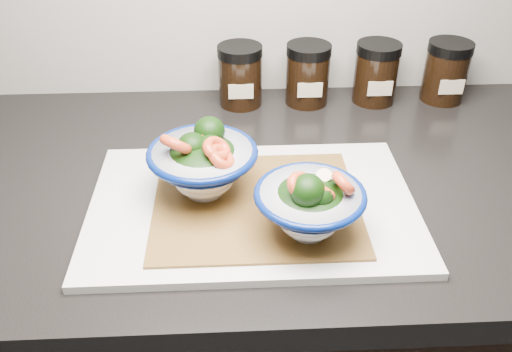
{
  "coord_description": "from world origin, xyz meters",
  "views": [
    {
      "loc": [
        -0.2,
        0.76,
        1.37
      ],
      "look_at": [
        -0.17,
        1.36,
        0.96
      ],
      "focal_mm": 38.0,
      "sensor_mm": 36.0,
      "label": 1
    }
  ],
  "objects_px": {
    "bowl_right": "(310,205)",
    "spice_jar_a": "(240,75)",
    "spice_jar_b": "(308,74)",
    "bowl_left": "(203,163)",
    "spice_jar_c": "(376,73)",
    "spice_jar_d": "(446,71)",
    "cutting_board": "(253,206)"
  },
  "relations": [
    {
      "from": "bowl_right",
      "to": "spice_jar_a",
      "type": "distance_m",
      "value": 0.41
    },
    {
      "from": "spice_jar_b",
      "to": "bowl_left",
      "type": "bearing_deg",
      "value": -121.12
    },
    {
      "from": "spice_jar_c",
      "to": "spice_jar_d",
      "type": "distance_m",
      "value": 0.13
    },
    {
      "from": "bowl_left",
      "to": "spice_jar_b",
      "type": "distance_m",
      "value": 0.35
    },
    {
      "from": "spice_jar_d",
      "to": "bowl_right",
      "type": "bearing_deg",
      "value": -127.73
    },
    {
      "from": "spice_jar_b",
      "to": "spice_jar_c",
      "type": "height_order",
      "value": "same"
    },
    {
      "from": "bowl_left",
      "to": "spice_jar_c",
      "type": "relative_size",
      "value": 1.35
    },
    {
      "from": "spice_jar_d",
      "to": "spice_jar_b",
      "type": "bearing_deg",
      "value": 180.0
    },
    {
      "from": "spice_jar_b",
      "to": "spice_jar_d",
      "type": "distance_m",
      "value": 0.26
    },
    {
      "from": "spice_jar_b",
      "to": "spice_jar_d",
      "type": "relative_size",
      "value": 1.0
    },
    {
      "from": "spice_jar_b",
      "to": "spice_jar_d",
      "type": "xyz_separation_m",
      "value": [
        0.26,
        0.0,
        0.0
      ]
    },
    {
      "from": "cutting_board",
      "to": "spice_jar_a",
      "type": "bearing_deg",
      "value": 91.45
    },
    {
      "from": "bowl_right",
      "to": "spice_jar_b",
      "type": "bearing_deg",
      "value": 83.04
    },
    {
      "from": "spice_jar_c",
      "to": "spice_jar_b",
      "type": "bearing_deg",
      "value": 180.0
    },
    {
      "from": "bowl_right",
      "to": "spice_jar_b",
      "type": "height_order",
      "value": "bowl_right"
    },
    {
      "from": "cutting_board",
      "to": "bowl_left",
      "type": "xyz_separation_m",
      "value": [
        -0.07,
        0.03,
        0.06
      ]
    },
    {
      "from": "spice_jar_a",
      "to": "bowl_right",
      "type": "bearing_deg",
      "value": -79.22
    },
    {
      "from": "bowl_left",
      "to": "spice_jar_a",
      "type": "relative_size",
      "value": 1.35
    },
    {
      "from": "cutting_board",
      "to": "bowl_right",
      "type": "xyz_separation_m",
      "value": [
        0.07,
        -0.07,
        0.05
      ]
    },
    {
      "from": "spice_jar_c",
      "to": "spice_jar_d",
      "type": "height_order",
      "value": "same"
    },
    {
      "from": "bowl_right",
      "to": "spice_jar_a",
      "type": "bearing_deg",
      "value": 100.78
    },
    {
      "from": "bowl_right",
      "to": "spice_jar_d",
      "type": "distance_m",
      "value": 0.5
    },
    {
      "from": "bowl_left",
      "to": "spice_jar_c",
      "type": "bearing_deg",
      "value": 44.24
    },
    {
      "from": "bowl_left",
      "to": "bowl_right",
      "type": "distance_m",
      "value": 0.17
    },
    {
      "from": "spice_jar_a",
      "to": "spice_jar_b",
      "type": "distance_m",
      "value": 0.12
    },
    {
      "from": "cutting_board",
      "to": "spice_jar_c",
      "type": "xyz_separation_m",
      "value": [
        0.24,
        0.33,
        0.05
      ]
    },
    {
      "from": "spice_jar_c",
      "to": "spice_jar_d",
      "type": "relative_size",
      "value": 1.0
    },
    {
      "from": "spice_jar_a",
      "to": "spice_jar_b",
      "type": "relative_size",
      "value": 1.0
    },
    {
      "from": "spice_jar_a",
      "to": "spice_jar_d",
      "type": "relative_size",
      "value": 1.0
    },
    {
      "from": "spice_jar_b",
      "to": "bowl_right",
      "type": "bearing_deg",
      "value": -96.96
    },
    {
      "from": "spice_jar_b",
      "to": "spice_jar_a",
      "type": "bearing_deg",
      "value": 180.0
    },
    {
      "from": "cutting_board",
      "to": "bowl_left",
      "type": "bearing_deg",
      "value": 159.3
    }
  ]
}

